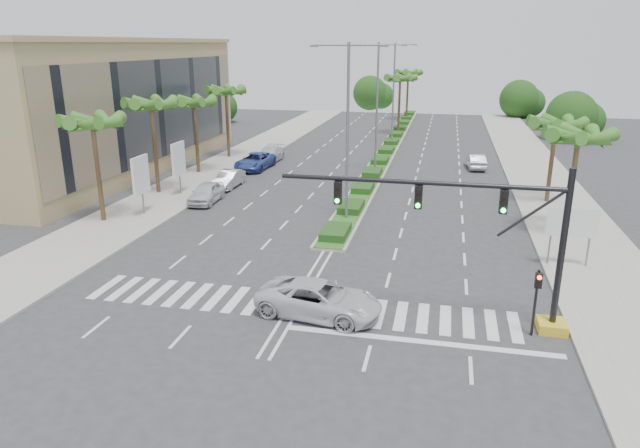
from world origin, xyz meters
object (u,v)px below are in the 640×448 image
object	(u,v)px
car_parked_a	(206,193)
car_parked_c	(255,161)
car_crossing	(319,299)
car_right	(476,161)
car_parked_d	(269,155)
car_parked_b	(229,179)

from	to	relation	value
car_parked_a	car_parked_c	bearing A→B (deg)	88.60
car_crossing	car_right	distance (m)	35.66
car_parked_c	car_parked_d	distance (m)	3.88
car_parked_a	car_right	distance (m)	27.46
car_parked_a	car_parked_d	bearing A→B (deg)	87.31
car_parked_c	car_crossing	world-z (taller)	car_parked_c
car_parked_a	car_parked_d	world-z (taller)	car_parked_a
car_parked_c	car_parked_d	size ratio (longest dim) A/B	1.09
car_crossing	car_parked_c	bearing A→B (deg)	32.18
car_parked_a	car_parked_b	distance (m)	5.05
car_parked_d	car_right	bearing A→B (deg)	3.87
car_crossing	car_right	xyz separation A→B (m)	(8.21, 34.71, -0.06)
car_parked_a	car_parked_b	bearing A→B (deg)	88.56
car_parked_b	car_parked_d	size ratio (longest dim) A/B	0.84
car_parked_c	car_right	distance (m)	21.91
car_parked_b	car_parked_d	world-z (taller)	car_parked_d
car_parked_d	car_right	distance (m)	21.07
car_parked_a	car_parked_d	size ratio (longest dim) A/B	0.87
car_crossing	car_parked_b	bearing A→B (deg)	38.67
car_parked_b	car_crossing	xyz separation A→B (m)	(12.94, -22.10, 0.07)
car_parked_a	car_parked_b	xyz separation A→B (m)	(-0.11, 5.05, -0.06)
car_parked_b	car_parked_a	bearing A→B (deg)	-88.05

